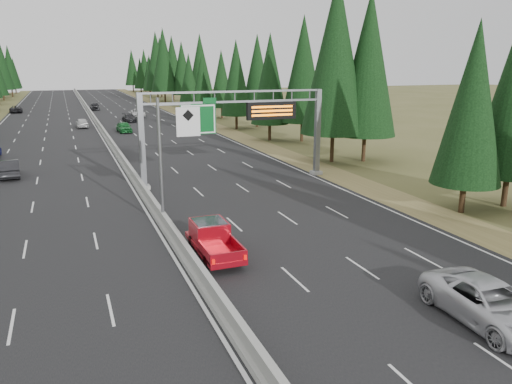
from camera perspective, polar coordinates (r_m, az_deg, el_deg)
road at (r=86.13m, az=-17.50°, el=7.08°), size 32.00×260.00×0.08m
shoulder_right at (r=89.03m, az=-5.92°, el=7.88°), size 3.60×260.00×0.06m
median_barrier at (r=86.09m, az=-17.52°, el=7.33°), size 0.70×260.00×0.85m
sign_gantry at (r=42.99m, az=-1.54°, el=8.05°), size 16.75×0.98×7.80m
hov_sign_pole at (r=31.38m, az=-9.85°, el=4.47°), size 2.80×0.50×8.00m
tree_row_right at (r=82.43m, az=-1.55°, el=13.96°), size 11.79×236.90×18.84m
silver_minivan at (r=22.09m, az=25.16°, el=-11.43°), size 2.98×6.07×1.66m
red_pickup at (r=26.98m, az=-5.10°, el=-5.11°), size 1.90×5.32×1.73m
car_ahead_green at (r=78.15m, az=-14.85°, el=7.19°), size 2.09×4.70×1.57m
car_ahead_dkred at (r=79.77m, az=-6.58°, el=7.74°), size 2.01×5.07×1.64m
car_ahead_dkgrey at (r=92.32m, az=-14.28°, el=8.21°), size 2.31×4.91×1.38m
car_ahead_white at (r=101.40m, az=-13.34°, el=8.81°), size 2.63×5.38×1.47m
car_ahead_far at (r=119.02m, az=-17.96°, el=9.31°), size 2.15×4.87×1.63m
car_onc_near at (r=50.44m, az=-26.38°, el=2.45°), size 2.12×4.99×1.60m
car_onc_white at (r=85.85m, az=-19.26°, el=7.47°), size 1.88×4.57×1.55m
car_onc_far at (r=118.32m, az=-25.75°, el=8.53°), size 2.69×5.42×1.48m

